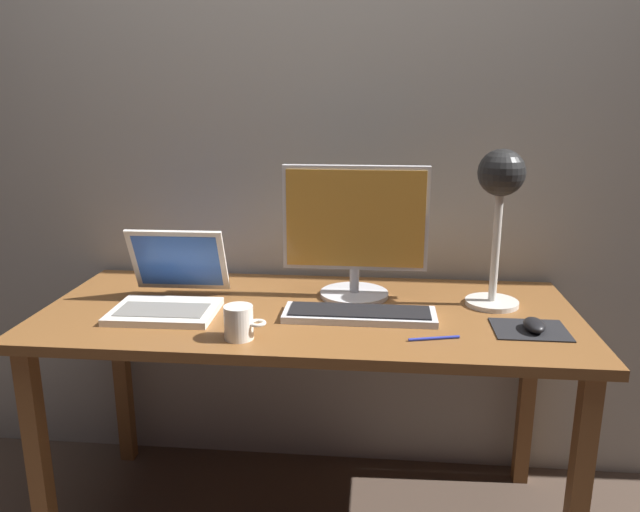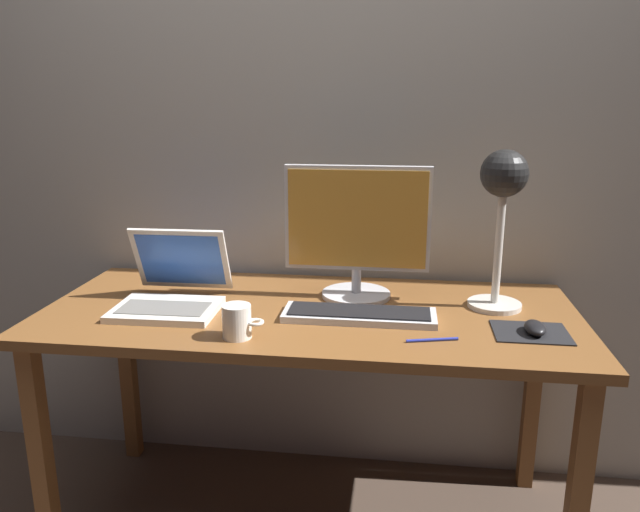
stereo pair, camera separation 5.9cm
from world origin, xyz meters
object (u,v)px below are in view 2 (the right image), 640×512
object	(u,v)px
desk_lamp	(503,194)
mouse	(535,328)
keyboard_main	(359,314)
laptop	(173,285)
monitor	(357,229)
coffee_mug	(237,321)
pen	(432,340)

from	to	relation	value
desk_lamp	mouse	world-z (taller)	desk_lamp
keyboard_main	laptop	size ratio (longest dim) A/B	1.36
monitor	laptop	bearing A→B (deg)	-164.89
monitor	coffee_mug	bearing A→B (deg)	-127.16
monitor	keyboard_main	world-z (taller)	monitor
keyboard_main	mouse	xyz separation A→B (m)	(0.48, -0.06, 0.01)
coffee_mug	keyboard_main	bearing A→B (deg)	30.69
keyboard_main	pen	world-z (taller)	keyboard_main
desk_lamp	pen	distance (m)	0.49
coffee_mug	pen	size ratio (longest dim) A/B	0.80
mouse	monitor	bearing A→B (deg)	153.06
laptop	mouse	world-z (taller)	laptop
laptop	desk_lamp	distance (m)	1.02
mouse	coffee_mug	size ratio (longest dim) A/B	0.85
monitor	coffee_mug	distance (m)	0.51
mouse	pen	xyz separation A→B (m)	(-0.28, -0.08, -0.02)
monitor	pen	xyz separation A→B (m)	(0.23, -0.34, -0.22)
monitor	desk_lamp	bearing A→B (deg)	-5.57
monitor	laptop	distance (m)	0.59
pen	desk_lamp	bearing A→B (deg)	56.08
monitor	coffee_mug	xyz separation A→B (m)	(-0.29, -0.38, -0.18)
laptop	coffee_mug	world-z (taller)	laptop
keyboard_main	pen	distance (m)	0.25
laptop	mouse	size ratio (longest dim) A/B	3.38
laptop	monitor	bearing A→B (deg)	15.11
coffee_mug	desk_lamp	bearing A→B (deg)	25.35
laptop	desk_lamp	world-z (taller)	desk_lamp
keyboard_main	coffee_mug	size ratio (longest dim) A/B	3.92
desk_lamp	mouse	xyz separation A→B (m)	(0.08, -0.21, -0.33)
mouse	pen	world-z (taller)	mouse
mouse	desk_lamp	bearing A→B (deg)	109.76
keyboard_main	mouse	size ratio (longest dim) A/B	4.59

